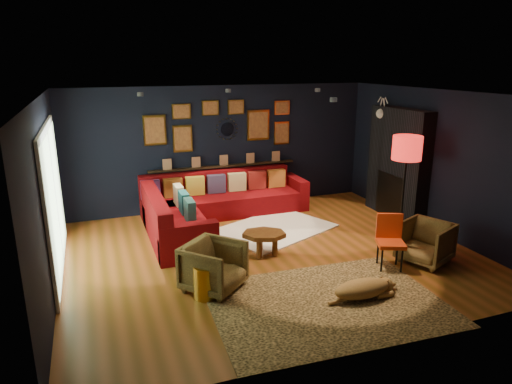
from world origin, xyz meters
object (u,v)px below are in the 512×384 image
object	(u,v)px
gold_stool	(207,281)
pouf	(181,228)
sectional	(207,207)
floor_lamp	(407,152)
dog	(362,285)
coffee_table	(264,237)
armchair_left	(214,264)
armchair_right	(425,240)
orange_chair	(390,237)

from	to	relation	value
gold_stool	pouf	bearing A→B (deg)	87.45
sectional	floor_lamp	world-z (taller)	floor_lamp
sectional	dog	world-z (taller)	sectional
coffee_table	dog	distance (m)	1.93
sectional	floor_lamp	distance (m)	3.85
coffee_table	pouf	bearing A→B (deg)	132.74
armchair_left	coffee_table	bearing A→B (deg)	-4.17
armchair_left	sectional	bearing A→B (deg)	35.31
gold_stool	sectional	bearing A→B (deg)	75.68
armchair_left	floor_lamp	xyz separation A→B (m)	(3.69, 0.77, 1.19)
armchair_left	floor_lamp	world-z (taller)	floor_lamp
sectional	armchair_left	xyz separation A→B (m)	(-0.58, -2.67, 0.05)
coffee_table	armchair_left	xyz separation A→B (m)	(-1.08, -0.85, 0.06)
armchair_left	armchair_right	distance (m)	3.37
floor_lamp	armchair_right	bearing A→B (deg)	-107.59
armchair_left	orange_chair	xyz separation A→B (m)	(2.72, -0.23, 0.12)
pouf	floor_lamp	size ratio (longest dim) A/B	0.28
orange_chair	floor_lamp	world-z (taller)	floor_lamp
armchair_left	armchair_right	world-z (taller)	armchair_left
pouf	armchair_right	xyz separation A→B (m)	(3.40, -2.35, 0.17)
coffee_table	orange_chair	xyz separation A→B (m)	(1.64, -1.08, 0.17)
sectional	gold_stool	bearing A→B (deg)	-104.32
orange_chair	gold_stool	bearing A→B (deg)	-158.26
pouf	gold_stool	world-z (taller)	gold_stool
floor_lamp	dog	bearing A→B (deg)	-137.95
armchair_left	dog	size ratio (longest dim) A/B	0.68
sectional	dog	size ratio (longest dim) A/B	3.06
gold_stool	floor_lamp	world-z (taller)	floor_lamp
armchair_left	dog	xyz separation A→B (m)	(1.79, -0.94, -0.18)
pouf	armchair_left	world-z (taller)	armchair_left
floor_lamp	sectional	bearing A→B (deg)	148.69
pouf	orange_chair	size ratio (longest dim) A/B	0.61
coffee_table	armchair_left	world-z (taller)	armchair_left
coffee_table	dog	bearing A→B (deg)	-68.33
orange_chair	coffee_table	bearing A→B (deg)	169.62
pouf	floor_lamp	distance (m)	4.19
pouf	armchair_right	size ratio (longest dim) A/B	0.70
orange_chair	dog	distance (m)	1.21
coffee_table	sectional	bearing A→B (deg)	105.42
armchair_left	dog	distance (m)	2.03
armchair_left	floor_lamp	bearing A→B (deg)	-30.62
armchair_right	floor_lamp	world-z (taller)	floor_lamp
coffee_table	floor_lamp	xyz separation A→B (m)	(2.61, -0.08, 1.24)
armchair_right	orange_chair	distance (m)	0.65
armchair_left	armchair_right	xyz separation A→B (m)	(3.36, -0.28, -0.01)
armchair_left	armchair_right	size ratio (longest dim) A/B	1.03
sectional	armchair_right	distance (m)	4.05
gold_stool	orange_chair	distance (m)	2.88
orange_chair	armchair_left	bearing A→B (deg)	-161.82
sectional	armchair_right	bearing A→B (deg)	-46.64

